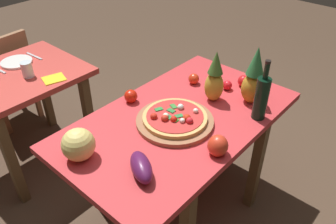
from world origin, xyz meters
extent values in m
plane|color=#4C3828|center=(0.00, 0.00, 0.00)|extent=(10.00, 10.00, 0.00)
cube|color=brown|center=(0.35, -0.35, 0.36)|extent=(0.06, 0.06, 0.73)
cube|color=brown|center=(-0.35, 0.35, 0.36)|extent=(0.06, 0.06, 0.73)
cube|color=brown|center=(0.35, 0.35, 0.36)|extent=(0.06, 0.06, 0.73)
cube|color=#C33236|center=(0.00, 0.00, 0.75)|extent=(1.39, 0.81, 0.04)
cube|color=brown|center=(-0.67, 0.85, 0.36)|extent=(0.06, 0.06, 0.73)
cube|color=brown|center=(-0.04, 0.85, 0.36)|extent=(0.06, 0.06, 0.73)
cube|color=brown|center=(-0.04, 1.47, 0.36)|extent=(0.06, 0.06, 0.73)
cube|color=#C03B33|center=(-0.36, 1.16, 0.75)|extent=(0.85, 0.72, 0.04)
cube|color=#975F3F|center=(-0.07, 2.00, 0.21)|extent=(0.04, 0.04, 0.41)
cube|color=#975F3F|center=(-0.04, 1.67, 0.21)|extent=(0.04, 0.04, 0.41)
cube|color=#975F3F|center=(-0.37, 1.65, 0.21)|extent=(0.04, 0.04, 0.41)
cube|color=#975F3F|center=(-0.22, 1.82, 0.43)|extent=(0.43, 0.43, 0.04)
cube|color=#956544|center=(-0.20, 1.64, 0.65)|extent=(0.40, 0.08, 0.40)
cylinder|color=#975F3F|center=(-0.06, -0.01, 0.78)|extent=(0.43, 0.43, 0.02)
cylinder|color=#DEA45A|center=(-0.06, -0.01, 0.80)|extent=(0.35, 0.35, 0.02)
cylinder|color=red|center=(-0.06, -0.01, 0.82)|extent=(0.31, 0.31, 0.00)
sphere|color=red|center=(-0.05, -0.11, 0.83)|extent=(0.04, 0.04, 0.04)
sphere|color=red|center=(-0.15, 0.06, 0.83)|extent=(0.04, 0.04, 0.04)
sphere|color=red|center=(-0.13, 0.00, 0.83)|extent=(0.04, 0.04, 0.04)
sphere|color=red|center=(-0.10, -0.04, 0.83)|extent=(0.04, 0.04, 0.04)
sphere|color=red|center=(-0.05, -0.09, 0.83)|extent=(0.04, 0.04, 0.04)
cube|color=#347D33|center=(0.00, 0.05, 0.82)|extent=(0.04, 0.05, 0.00)
cube|color=#287739|center=(-0.05, -0.04, 0.82)|extent=(0.05, 0.05, 0.00)
cube|color=#2A7039|center=(-0.09, 0.00, 0.82)|extent=(0.04, 0.05, 0.00)
cube|color=#2B8525|center=(-0.09, -0.04, 0.82)|extent=(0.03, 0.05, 0.00)
cube|color=#2B7436|center=(-0.04, 0.03, 0.82)|extent=(0.03, 0.04, 0.00)
cube|color=#2A8437|center=(-0.08, 0.09, 0.82)|extent=(0.05, 0.04, 0.00)
sphere|color=#F3E0D0|center=(0.04, -0.08, 0.83)|extent=(0.03, 0.03, 0.03)
sphere|color=white|center=(-0.10, 0.01, 0.83)|extent=(0.03, 0.03, 0.03)
sphere|color=white|center=(-0.08, -0.08, 0.83)|extent=(0.03, 0.03, 0.03)
sphere|color=white|center=(0.01, 0.01, 0.83)|extent=(0.04, 0.04, 0.04)
cylinder|color=black|center=(0.29, -0.33, 0.89)|extent=(0.08, 0.08, 0.25)
cylinder|color=black|center=(0.29, -0.33, 1.06)|extent=(0.03, 0.03, 0.09)
cylinder|color=black|center=(0.29, -0.33, 1.11)|extent=(0.03, 0.03, 0.02)
ellipsoid|color=gold|center=(0.27, -0.03, 0.86)|extent=(0.11, 0.11, 0.18)
cone|color=#3B6928|center=(0.27, -0.03, 1.02)|extent=(0.09, 0.09, 0.14)
ellipsoid|color=#BD8425|center=(0.41, -0.21, 0.86)|extent=(0.13, 0.13, 0.18)
cone|color=#296E38|center=(0.41, -0.21, 1.04)|extent=(0.10, 0.10, 0.17)
sphere|color=#E3CF6E|center=(-0.57, 0.15, 0.85)|extent=(0.16, 0.16, 0.16)
ellipsoid|color=red|center=(-0.11, -0.33, 0.82)|extent=(0.10, 0.10, 0.11)
ellipsoid|color=#4F1744|center=(-0.45, -0.15, 0.81)|extent=(0.18, 0.22, 0.09)
sphere|color=red|center=(0.35, 0.17, 0.80)|extent=(0.07, 0.07, 0.07)
sphere|color=red|center=(0.43, -0.03, 0.80)|extent=(0.06, 0.06, 0.06)
sphere|color=red|center=(-0.07, 0.32, 0.81)|extent=(0.08, 0.08, 0.08)
sphere|color=red|center=(0.53, -0.09, 0.80)|extent=(0.07, 0.07, 0.07)
cylinder|color=silver|center=(-0.32, 1.06, 0.82)|extent=(0.07, 0.07, 0.10)
cylinder|color=white|center=(-0.27, 1.31, 0.78)|extent=(0.22, 0.22, 0.02)
cube|color=silver|center=(-0.13, 1.31, 0.77)|extent=(0.03, 0.18, 0.01)
cube|color=yellow|center=(-0.23, 0.90, 0.77)|extent=(0.17, 0.15, 0.01)
camera|label=1|loc=(-1.19, -0.97, 1.89)|focal=36.15mm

